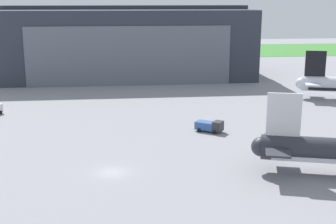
# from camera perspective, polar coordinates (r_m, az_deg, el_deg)

# --- Properties ---
(ground_plane) EXTENTS (440.00, 440.00, 0.00)m
(ground_plane) POSITION_cam_1_polar(r_m,az_deg,el_deg) (67.66, -6.98, -7.42)
(ground_plane) COLOR gray
(grass_field_strip) EXTENTS (440.00, 56.00, 0.08)m
(grass_field_strip) POSITION_cam_1_polar(r_m,az_deg,el_deg) (222.46, -6.64, 7.43)
(grass_field_strip) COLOR #3E7E35
(grass_field_strip) RESTS_ON ground_plane
(maintenance_hangar) EXTENTS (76.88, 39.09, 22.43)m
(maintenance_hangar) POSITION_cam_1_polar(r_m,az_deg,el_deg) (151.99, -5.02, 8.61)
(maintenance_hangar) COLOR #2D333D
(maintenance_hangar) RESTS_ON ground_plane
(pushback_tractor) EXTENTS (5.48, 4.72, 2.19)m
(pushback_tractor) POSITION_cam_1_polar(r_m,az_deg,el_deg) (87.21, 5.19, -1.71)
(pushback_tractor) COLOR #2D2D33
(pushback_tractor) RESTS_ON ground_plane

